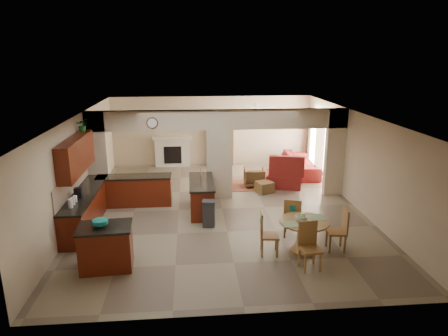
{
  "coord_description": "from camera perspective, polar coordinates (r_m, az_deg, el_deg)",
  "views": [
    {
      "loc": [
        -0.91,
        -11.01,
        4.42
      ],
      "look_at": [
        0.09,
        0.3,
        1.17
      ],
      "focal_mm": 32.0,
      "sensor_mm": 36.0,
      "label": 1
    }
  ],
  "objects": [
    {
      "name": "ceiling",
      "position": [
        11.16,
        -0.32,
        7.64
      ],
      "size": [
        10.0,
        10.0,
        0.0
      ],
      "primitive_type": "plane",
      "rotation": [
        3.14,
        0.0,
        0.0
      ],
      "color": "white",
      "rests_on": "wall_back"
    },
    {
      "name": "rug",
      "position": [
        13.99,
        3.89,
        -2.44
      ],
      "size": [
        1.6,
        1.3,
        0.01
      ],
      "primitive_type": "cube",
      "color": "brown",
      "rests_on": "floor"
    },
    {
      "name": "fruit_bowl",
      "position": [
        9.27,
        10.96,
        -7.01
      ],
      "size": [
        0.28,
        0.28,
        0.15
      ],
      "primitive_type": "cylinder",
      "color": "#64A323",
      "rests_on": "dining_table"
    },
    {
      "name": "drape_b_left",
      "position": [
        15.54,
        13.25,
        3.6
      ],
      "size": [
        0.1,
        0.28,
        2.3
      ],
      "primitive_type": "cube",
      "color": "#44221B",
      "rests_on": "wall_right"
    },
    {
      "name": "window_a",
      "position": [
        14.54,
        14.73,
        2.66
      ],
      "size": [
        0.02,
        0.9,
        1.9
      ],
      "primitive_type": "cube",
      "color": "white",
      "rests_on": "wall_right"
    },
    {
      "name": "chaise",
      "position": [
        13.96,
        8.45,
        -1.64
      ],
      "size": [
        1.35,
        1.19,
        0.47
      ],
      "primitive_type": "cube",
      "rotation": [
        0.0,
        0.0,
        -0.22
      ],
      "color": "maroon",
      "rests_on": "floor"
    },
    {
      "name": "partition_right_pier",
      "position": [
        13.21,
        15.53,
        2.18
      ],
      "size": [
        0.6,
        0.25,
        2.8
      ],
      "primitive_type": "cube",
      "color": "tan",
      "rests_on": "floor"
    },
    {
      "name": "trash_can",
      "position": [
        10.62,
        -2.17,
        -6.66
      ],
      "size": [
        0.35,
        0.3,
        0.67
      ],
      "primitive_type": "cube",
      "rotation": [
        0.0,
        0.0,
        -0.12
      ],
      "color": "#2C2C2E",
      "rests_on": "floor"
    },
    {
      "name": "peninsula",
      "position": [
        11.6,
        -3.22,
        -4.02
      ],
      "size": [
        0.7,
        1.85,
        0.91
      ],
      "color": "#461708",
      "rests_on": "floor"
    },
    {
      "name": "ceiling_fan",
      "position": [
        14.34,
        4.73,
        8.48
      ],
      "size": [
        1.0,
        1.0,
        0.1
      ],
      "primitive_type": "cylinder",
      "color": "white",
      "rests_on": "ceiling"
    },
    {
      "name": "kitchen_counter",
      "position": [
        11.7,
        -16.37,
        -4.45
      ],
      "size": [
        2.52,
        3.29,
        1.48
      ],
      "color": "#461708",
      "rests_on": "floor"
    },
    {
      "name": "teal_bowl",
      "position": [
        8.76,
        -17.25,
        -7.53
      ],
      "size": [
        0.32,
        0.32,
        0.15
      ],
      "primitive_type": "cylinder",
      "color": "#13857A",
      "rests_on": "kitchen_island"
    },
    {
      "name": "wall_clock",
      "position": [
        12.07,
        -10.22,
        6.34
      ],
      "size": [
        0.34,
        0.03,
        0.34
      ],
      "primitive_type": "cylinder",
      "rotation": [
        1.57,
        0.0,
        0.0
      ],
      "color": "#462717",
      "rests_on": "partition_header"
    },
    {
      "name": "chair_east",
      "position": [
        9.69,
        16.27,
        -8.21
      ],
      "size": [
        0.46,
        0.46,
        1.02
      ],
      "rotation": [
        0.0,
        0.0,
        4.62
      ],
      "color": "olive",
      "rests_on": "floor"
    },
    {
      "name": "window_b",
      "position": [
        16.11,
        12.73,
        4.06
      ],
      "size": [
        0.02,
        0.9,
        1.9
      ],
      "primitive_type": "cube",
      "color": "white",
      "rests_on": "wall_right"
    },
    {
      "name": "drape_a_right",
      "position": [
        15.07,
        13.83,
        3.18
      ],
      "size": [
        0.1,
        0.28,
        2.3
      ],
      "primitive_type": "cube",
      "color": "#44221B",
      "rests_on": "wall_right"
    },
    {
      "name": "drape_a_left",
      "position": [
        13.98,
        15.38,
        2.08
      ],
      "size": [
        0.1,
        0.28,
        2.3
      ],
      "primitive_type": "cube",
      "color": "#44221B",
      "rests_on": "wall_right"
    },
    {
      "name": "dining_table",
      "position": [
        9.42,
        11.29,
        -8.85
      ],
      "size": [
        1.13,
        1.13,
        0.77
      ],
      "color": "olive",
      "rests_on": "floor"
    },
    {
      "name": "kitchen_island",
      "position": [
        8.97,
        -16.48,
        -10.76
      ],
      "size": [
        1.16,
        0.87,
        0.96
      ],
      "rotation": [
        0.0,
        0.0,
        0.07
      ],
      "color": "#461708",
      "rests_on": "floor"
    },
    {
      "name": "chair_south",
      "position": [
        8.79,
        12.06,
        -10.48
      ],
      "size": [
        0.46,
        0.46,
        1.02
      ],
      "rotation": [
        0.0,
        0.0,
        0.11
      ],
      "color": "olive",
      "rests_on": "floor"
    },
    {
      "name": "shelving_unit",
      "position": [
        16.26,
        -0.48,
        3.49
      ],
      "size": [
        1.0,
        0.32,
        1.8
      ],
      "primitive_type": "cube",
      "color": "olive",
      "rests_on": "floor"
    },
    {
      "name": "wall_left",
      "position": [
        11.83,
        -20.01,
        0.2
      ],
      "size": [
        0.0,
        10.0,
        10.0
      ],
      "primitive_type": "plane",
      "rotation": [
        1.57,
        0.0,
        1.57
      ],
      "color": "tan",
      "rests_on": "floor"
    },
    {
      "name": "chair_north",
      "position": [
        10.07,
        9.74,
        -6.84
      ],
      "size": [
        0.53,
        0.53,
        1.02
      ],
      "rotation": [
        0.0,
        0.0,
        2.82
      ],
      "color": "olive",
      "rests_on": "floor"
    },
    {
      "name": "partition_left_pier",
      "position": [
        12.69,
        -17.59,
        1.46
      ],
      "size": [
        0.6,
        0.25,
        2.8
      ],
      "primitive_type": "cube",
      "color": "tan",
      "rests_on": "floor"
    },
    {
      "name": "wall_right",
      "position": [
        12.43,
        18.4,
        1.09
      ],
      "size": [
        0.0,
        10.0,
        10.0
      ],
      "primitive_type": "plane",
      "rotation": [
        1.57,
        0.0,
        -1.57
      ],
      "color": "tan",
      "rests_on": "floor"
    },
    {
      "name": "wall_front",
      "position": [
        6.79,
        3.24,
        -10.47
      ],
      "size": [
        8.0,
        0.0,
        8.0
      ],
      "primitive_type": "plane",
      "rotation": [
        -1.57,
        0.0,
        0.0
      ],
      "color": "tan",
      "rests_on": "floor"
    },
    {
      "name": "drape_b_right",
      "position": [
        16.66,
        11.99,
        4.49
      ],
      "size": [
        0.1,
        0.28,
        2.3
      ],
      "primitive_type": "cube",
      "color": "#44221B",
      "rests_on": "wall_right"
    },
    {
      "name": "plant",
      "position": [
        11.63,
        -19.56,
        5.82
      ],
      "size": [
        0.4,
        0.37,
        0.36
      ],
      "primitive_type": "imported",
      "rotation": [
        0.0,
        0.0,
        0.34
      ],
      "color": "#144D17",
      "rests_on": "upper_cabinets"
    },
    {
      "name": "glazed_door",
      "position": [
        15.35,
        13.64,
        2.85
      ],
      "size": [
        0.02,
        0.7,
        2.1
      ],
      "primitive_type": "cube",
      "color": "white",
      "rests_on": "wall_right"
    },
    {
      "name": "chair_west",
      "position": [
        9.19,
        6.01,
        -9.0
      ],
      "size": [
        0.47,
        0.47,
        1.02
      ],
      "rotation": [
        0.0,
        0.0,
        1.45
      ],
      "color": "olive",
      "rests_on": "floor"
    },
    {
      "name": "armchair",
      "position": [
        13.83,
        4.33,
        -1.31
      ],
      "size": [
        0.72,
        0.74,
        0.64
      ],
      "primitive_type": "imported",
      "rotation": [
        0.0,
        0.0,
        3.08
      ],
      "color": "maroon",
      "rests_on": "floor"
    },
    {
      "name": "ottoman",
      "position": [
        13.28,
        5.81,
        -2.71
      ],
      "size": [
        0.65,
        0.65,
        0.36
      ],
      "primitive_type": "cube",
      "rotation": [
        0.0,
        0.0,
        0.38
      ],
      "color": "maroon",
      "rests_on": "floor"
    },
    {
      "name": "partition_center_pier",
      "position": [
        12.49,
        -0.69,
        0.57
      ],
      "size": [
        0.8,
        0.25,
        2.2
      ],
      "primitive_type": "cube",
      "color": "tan",
      "rests_on": "floor"
    },
    {
      "name": "upper_cabinets",
      "position": [
        10.91,
        -20.38,
        1.72
      ],
      "size": [
        0.35,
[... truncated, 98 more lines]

